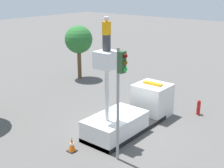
{
  "coord_description": "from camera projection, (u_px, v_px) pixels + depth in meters",
  "views": [
    {
      "loc": [
        -13.8,
        -10.12,
        8.4
      ],
      "look_at": [
        -2.34,
        -0.82,
        3.65
      ],
      "focal_mm": 50.0,
      "sensor_mm": 36.0,
      "label": 1
    }
  ],
  "objects": [
    {
      "name": "ground_plane",
      "position": [
        126.0,
        130.0,
        18.84
      ],
      "size": [
        120.0,
        120.0,
        0.0
      ],
      "primitive_type": "plane",
      "color": "#565451"
    },
    {
      "name": "bucket_truck",
      "position": [
        132.0,
        112.0,
        19.03
      ],
      "size": [
        6.82,
        2.23,
        5.11
      ],
      "color": "black",
      "rests_on": "ground"
    },
    {
      "name": "worker",
      "position": [
        107.0,
        34.0,
        15.7
      ],
      "size": [
        0.4,
        0.26,
        1.75
      ],
      "color": "#38383D",
      "rests_on": "bucket_truck"
    },
    {
      "name": "traffic_light_pole",
      "position": [
        120.0,
        83.0,
        14.4
      ],
      "size": [
        0.34,
        0.57,
        5.69
      ],
      "color": "gray",
      "rests_on": "ground"
    },
    {
      "name": "fire_hydrant",
      "position": [
        199.0,
        107.0,
        20.89
      ],
      "size": [
        0.48,
        0.24,
        1.04
      ],
      "color": "red",
      "rests_on": "ground"
    },
    {
      "name": "traffic_cone_rear",
      "position": [
        72.0,
        145.0,
        16.3
      ],
      "size": [
        0.45,
        0.45,
        0.79
      ],
      "color": "black",
      "rests_on": "ground"
    },
    {
      "name": "tree_right_bg",
      "position": [
        79.0,
        40.0,
        28.13
      ],
      "size": [
        2.51,
        2.51,
        4.89
      ],
      "color": "brown",
      "rests_on": "ground"
    }
  ]
}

